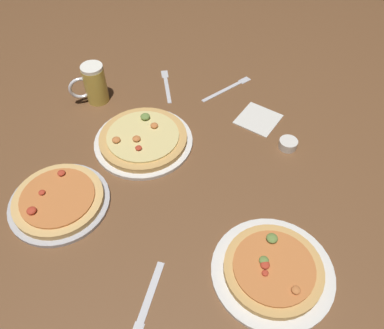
# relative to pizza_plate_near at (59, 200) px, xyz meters

# --- Properties ---
(ground_plane) EXTENTS (2.40, 2.40, 0.03)m
(ground_plane) POSITION_rel_pizza_plate_near_xyz_m (0.35, 0.18, -0.03)
(ground_plane) COLOR brown
(pizza_plate_near) EXTENTS (0.28, 0.28, 0.05)m
(pizza_plate_near) POSITION_rel_pizza_plate_near_xyz_m (0.00, 0.00, 0.00)
(pizza_plate_near) COLOR #B2B2B7
(pizza_plate_near) RESTS_ON ground_plane
(pizza_plate_far) EXTENTS (0.32, 0.32, 0.05)m
(pizza_plate_far) POSITION_rel_pizza_plate_near_xyz_m (0.19, 0.27, 0.00)
(pizza_plate_far) COLOR silver
(pizza_plate_far) RESTS_ON ground_plane
(pizza_plate_side) EXTENTS (0.30, 0.30, 0.05)m
(pizza_plate_side) POSITION_rel_pizza_plate_near_xyz_m (0.60, -0.13, -0.00)
(pizza_plate_side) COLOR silver
(pizza_plate_side) RESTS_ON ground_plane
(beer_mug_dark) EXTENTS (0.12, 0.09, 0.14)m
(beer_mug_dark) POSITION_rel_pizza_plate_near_xyz_m (-0.03, 0.46, 0.05)
(beer_mug_dark) COLOR gold
(beer_mug_dark) RESTS_ON ground_plane
(ramekin_sauce) EXTENTS (0.06, 0.06, 0.03)m
(ramekin_sauce) POSITION_rel_pizza_plate_near_xyz_m (0.65, 0.31, -0.00)
(ramekin_sauce) COLOR silver
(ramekin_sauce) RESTS_ON ground_plane
(napkin_folded) EXTENTS (0.17, 0.17, 0.01)m
(napkin_folded) POSITION_rel_pizza_plate_near_xyz_m (0.55, 0.43, -0.01)
(napkin_folded) COLOR silver
(napkin_folded) RESTS_ON ground_plane
(fork_left) EXTENTS (0.17, 0.17, 0.01)m
(fork_left) POSITION_rel_pizza_plate_near_xyz_m (0.44, 0.58, -0.01)
(fork_left) COLOR silver
(fork_left) RESTS_ON ground_plane
(knife_right) EXTENTS (0.05, 0.21, 0.01)m
(knife_right) POSITION_rel_pizza_plate_near_xyz_m (0.30, -0.25, -0.01)
(knife_right) COLOR silver
(knife_right) RESTS_ON ground_plane
(fork_spare) EXTENTS (0.07, 0.20, 0.01)m
(fork_spare) POSITION_rel_pizza_plate_near_xyz_m (0.21, 0.57, -0.01)
(fork_spare) COLOR silver
(fork_spare) RESTS_ON ground_plane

